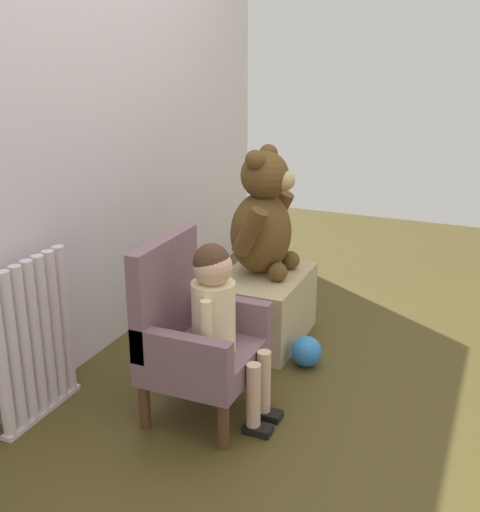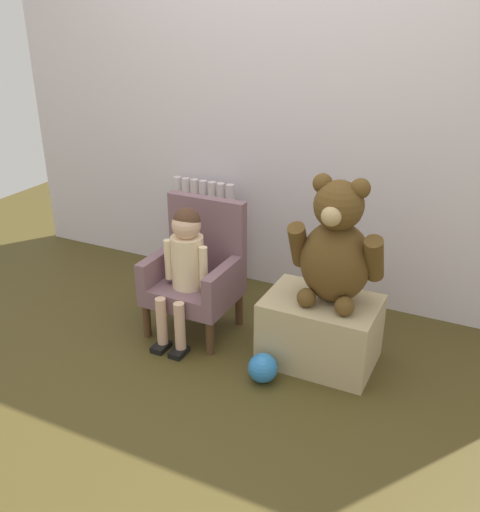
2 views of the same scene
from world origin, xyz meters
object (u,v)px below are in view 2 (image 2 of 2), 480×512
low_bench (320,330)px  large_teddy_bear (336,248)px  toy_ball (263,368)px  child_figure (185,256)px  child_armchair (197,271)px  radiator (204,231)px

low_bench → large_teddy_bear: (0.04, 0.02, 0.44)m
low_bench → toy_ball: bearing=-122.6°
child_figure → large_teddy_bear: bearing=8.7°
child_armchair → large_teddy_bear: large_teddy_bear is taller
low_bench → large_teddy_bear: bearing=29.2°
radiator → large_teddy_bear: bearing=-28.4°
child_figure → toy_ball: 0.69m
large_teddy_bear → toy_ball: large_teddy_bear is taller
child_figure → low_bench: child_figure is taller
radiator → child_figure: child_figure is taller
child_figure → low_bench: (0.71, 0.09, -0.30)m
radiator → toy_ball: (0.80, -0.86, -0.26)m
radiator → large_teddy_bear: size_ratio=1.06×
radiator → large_teddy_bear: (1.03, -0.56, 0.29)m
radiator → large_teddy_bear: 1.20m
child_armchair → toy_ball: size_ratio=5.02×
child_figure → large_teddy_bear: 0.78m
child_armchair → toy_ball: bearing=-30.2°
child_figure → radiator: bearing=111.9°
child_armchair → child_figure: bearing=-90.0°
child_figure → child_armchair: bearing=90.0°
child_armchair → toy_ball: child_armchair is taller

